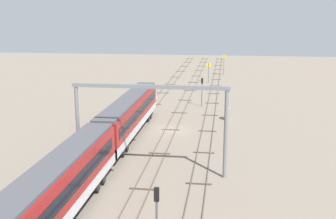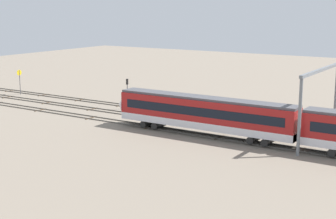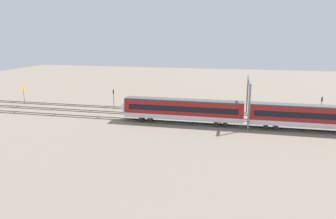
# 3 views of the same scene
# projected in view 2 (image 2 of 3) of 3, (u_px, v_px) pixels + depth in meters

# --- Properties ---
(ground_plane) EXTENTS (204.17, 204.17, 0.00)m
(ground_plane) POSITION_uv_depth(u_px,v_px,m) (202.00, 125.00, 70.04)
(ground_plane) COLOR gray
(track_near_foreground) EXTENTS (188.17, 2.40, 0.16)m
(track_near_foreground) POSITION_uv_depth(u_px,v_px,m) (218.00, 118.00, 74.10)
(track_near_foreground) COLOR #59544C
(track_near_foreground) RESTS_ON ground
(track_second_near) EXTENTS (188.17, 2.40, 0.16)m
(track_second_near) POSITION_uv_depth(u_px,v_px,m) (202.00, 124.00, 70.02)
(track_second_near) COLOR #59544C
(track_second_near) RESTS_ON ground
(track_with_train) EXTENTS (188.17, 2.40, 0.16)m
(track_with_train) POSITION_uv_depth(u_px,v_px,m) (183.00, 132.00, 65.95)
(track_with_train) COLOR #59544C
(track_with_train) RESTS_ON ground
(overhead_gantry) EXTENTS (0.40, 15.05, 8.88)m
(overhead_gantry) POSITION_uv_depth(u_px,v_px,m) (320.00, 89.00, 60.35)
(overhead_gantry) COLOR slate
(overhead_gantry) RESTS_ON ground
(speed_sign_near_foreground) EXTENTS (0.14, 1.04, 4.56)m
(speed_sign_near_foreground) POSITION_uv_depth(u_px,v_px,m) (20.00, 78.00, 93.36)
(speed_sign_near_foreground) COLOR #4C4C51
(speed_sign_near_foreground) RESTS_ON ground
(signal_light_trackside_approach) EXTENTS (0.31, 0.32, 4.82)m
(signal_light_trackside_approach) POSITION_uv_depth(u_px,v_px,m) (127.00, 89.00, 80.20)
(signal_light_trackside_approach) COLOR #4C4C51
(signal_light_trackside_approach) RESTS_ON ground
(relay_cabinet) EXTENTS (1.09, 0.62, 1.82)m
(relay_cabinet) POSITION_uv_depth(u_px,v_px,m) (188.00, 105.00, 79.66)
(relay_cabinet) COLOR gray
(relay_cabinet) RESTS_ON ground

